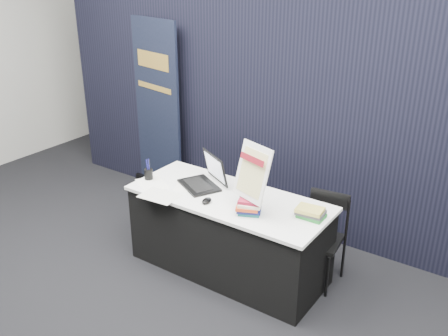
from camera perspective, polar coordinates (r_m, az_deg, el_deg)
floor at (r=4.39m, az=-3.68°, el=-14.76°), size 8.00×8.00×0.00m
wall_back at (r=7.09m, az=17.03°, el=14.61°), size 8.00×0.02×3.50m
drape_partition at (r=5.03m, az=7.34°, el=5.75°), size 6.00×0.08×2.40m
display_table at (r=4.54m, az=0.52°, el=-7.51°), size 1.80×0.75×0.75m
laptop at (r=4.56m, az=-2.48°, el=-1.12°), size 0.47×0.47×0.29m
mouse at (r=4.25m, az=-1.99°, el=-3.75°), size 0.09×0.13×0.04m
brochure_left at (r=4.41m, az=-7.36°, el=-3.17°), size 0.35×0.27×0.00m
brochure_mid at (r=4.64m, az=-8.20°, el=-1.78°), size 0.39×0.35×0.00m
brochure_right at (r=4.56m, az=-3.57°, el=-2.09°), size 0.39×0.35×0.00m
pen_cup at (r=4.72m, az=-8.62°, el=-0.71°), size 0.09×0.09×0.10m
book_stack_tall at (r=4.06m, az=2.94°, el=-4.43°), size 0.23×0.21×0.13m
book_stack_short at (r=4.07m, az=9.90°, el=-5.06°), size 0.21×0.17×0.09m
info_sign at (r=3.96m, az=3.26°, el=-0.56°), size 0.37×0.23×0.47m
pullup_banner at (r=5.96m, az=-7.69°, el=5.65°), size 0.88×0.27×2.06m
stacking_chair at (r=4.47m, az=11.01°, el=-7.46°), size 0.40×0.41×0.81m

